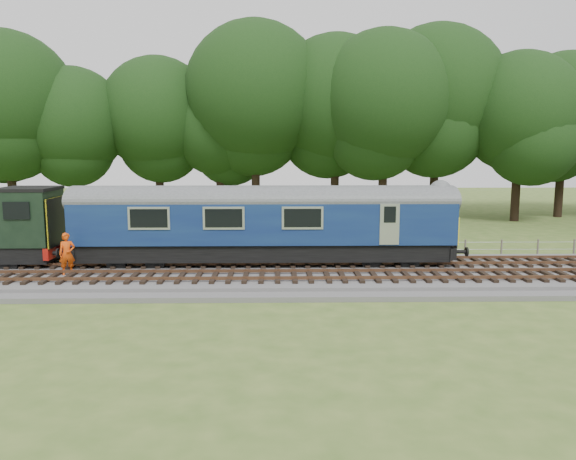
{
  "coord_description": "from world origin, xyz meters",
  "views": [
    {
      "loc": [
        -4.23,
        -25.43,
        5.89
      ],
      "look_at": [
        -3.73,
        1.4,
        2.0
      ],
      "focal_mm": 35.0,
      "sensor_mm": 36.0,
      "label": 1
    }
  ],
  "objects": [
    {
      "name": "track_north",
      "position": [
        0.0,
        1.4,
        0.42
      ],
      "size": [
        67.2,
        2.4,
        0.21
      ],
      "color": "black",
      "rests_on": "ballast"
    },
    {
      "name": "ground",
      "position": [
        0.0,
        0.0,
        0.0
      ],
      "size": [
        120.0,
        120.0,
        0.0
      ],
      "primitive_type": "plane",
      "color": "#426224",
      "rests_on": "ground"
    },
    {
      "name": "tree_line",
      "position": [
        0.0,
        22.0,
        0.0
      ],
      "size": [
        70.0,
        8.0,
        18.0
      ],
      "primitive_type": null,
      "color": "black",
      "rests_on": "ground"
    },
    {
      "name": "track_south",
      "position": [
        0.0,
        -1.6,
        0.42
      ],
      "size": [
        67.2,
        2.4,
        0.21
      ],
      "color": "black",
      "rests_on": "ballast"
    },
    {
      "name": "fence",
      "position": [
        0.0,
        4.5,
        0.0
      ],
      "size": [
        64.0,
        0.12,
        1.0
      ],
      "primitive_type": null,
      "color": "#6B6054",
      "rests_on": "ground"
    },
    {
      "name": "dmu_railcar",
      "position": [
        -4.88,
        1.4,
        2.61
      ],
      "size": [
        18.05,
        2.86,
        3.88
      ],
      "color": "black",
      "rests_on": "ground"
    },
    {
      "name": "worker",
      "position": [
        -13.56,
        -0.84,
        1.29
      ],
      "size": [
        0.81,
        0.69,
        1.87
      ],
      "primitive_type": "imported",
      "rotation": [
        0.0,
        0.0,
        0.42
      ],
      "color": "#DF450B",
      "rests_on": "ballast"
    },
    {
      "name": "ballast",
      "position": [
        0.0,
        0.0,
        0.17
      ],
      "size": [
        70.0,
        7.0,
        0.35
      ],
      "primitive_type": "cube",
      "color": "#4C4C4F",
      "rests_on": "ground"
    }
  ]
}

